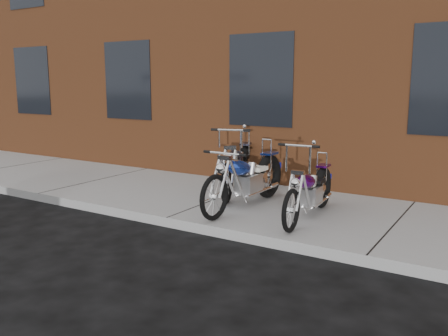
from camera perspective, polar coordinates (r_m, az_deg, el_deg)
The scene contains 6 objects.
ground at distance 7.27m, azimuth -6.90°, elevation -7.09°, with size 120.00×120.00×0.00m, color black.
sidewalk at distance 8.43m, azimuth -0.52°, elevation -4.06°, with size 22.00×3.00×0.15m, color gray.
building_brick at distance 14.21m, azimuth 14.31°, elevation 17.40°, with size 22.00×10.00×8.00m, color brown.
chopper_purple at distance 7.19m, azimuth 10.25°, elevation -3.00°, with size 0.51×2.10×1.18m.
chopper_blue at distance 7.69m, azimuth 2.68°, elevation -1.58°, with size 0.59×2.40×1.04m.
chopper_third at distance 8.78m, azimuth 1.67°, elevation -0.04°, with size 0.94×2.34×1.24m.
Camera 1 is at (4.37, -5.40, 2.16)m, focal length 38.00 mm.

